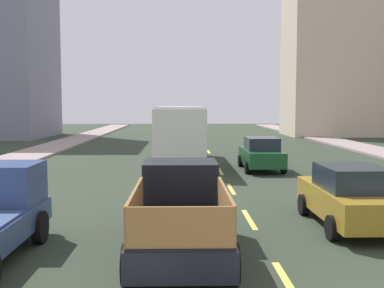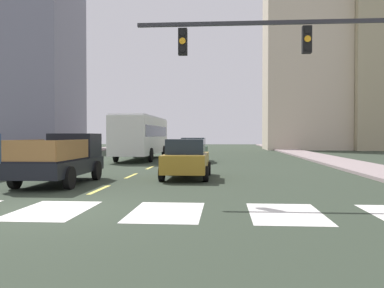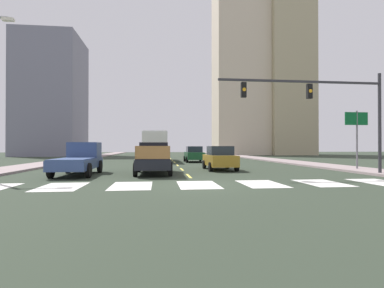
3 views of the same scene
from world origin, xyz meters
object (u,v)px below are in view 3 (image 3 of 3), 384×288
object	(u,v)px
pickup_dark	(80,159)
sedan_mid	(194,154)
city_bus	(155,144)
direction_sign_green	(357,127)
pickup_stakebed	(153,158)
sedan_near_left	(220,158)
traffic_signal_gantry	(329,102)

from	to	relation	value
pickup_dark	sedan_mid	size ratio (longest dim) A/B	1.18
city_bus	pickup_dark	bearing A→B (deg)	-107.15
direction_sign_green	pickup_dark	bearing A→B (deg)	-177.69
pickup_stakebed	pickup_dark	size ratio (longest dim) A/B	1.00
city_bus	direction_sign_green	distance (m)	21.00
city_bus	sedan_near_left	distance (m)	14.61
city_bus	direction_sign_green	xyz separation A→B (m)	(14.17, -15.46, 1.08)
sedan_near_left	city_bus	bearing A→B (deg)	109.74
pickup_stakebed	city_bus	size ratio (longest dim) A/B	0.48
sedan_mid	traffic_signal_gantry	distance (m)	17.66
sedan_mid	traffic_signal_gantry	bearing A→B (deg)	-67.42
sedan_mid	direction_sign_green	xyz separation A→B (m)	(9.93, -13.01, 2.17)
pickup_dark	city_bus	size ratio (longest dim) A/B	0.48
pickup_stakebed	sedan_mid	distance (m)	14.10
pickup_stakebed	pickup_dark	xyz separation A→B (m)	(-4.42, -0.30, -0.02)
pickup_stakebed	sedan_mid	world-z (taller)	pickup_stakebed
pickup_stakebed	sedan_near_left	world-z (taller)	pickup_stakebed
city_bus	sedan_mid	world-z (taller)	city_bus
pickup_stakebed	city_bus	xyz separation A→B (m)	(-0.04, 15.91, 1.02)
traffic_signal_gantry	direction_sign_green	xyz separation A→B (m)	(4.05, 3.30, -1.20)
pickup_stakebed	traffic_signal_gantry	size ratio (longest dim) A/B	0.53
sedan_near_left	traffic_signal_gantry	world-z (taller)	traffic_signal_gantry
pickup_dark	traffic_signal_gantry	size ratio (longest dim) A/B	0.53
pickup_dark	sedan_near_left	distance (m)	9.44
pickup_dark	sedan_mid	bearing A→B (deg)	55.72
pickup_stakebed	pickup_dark	bearing A→B (deg)	-178.85
direction_sign_green	sedan_mid	bearing A→B (deg)	127.34
sedan_mid	sedan_near_left	bearing A→B (deg)	-84.75
pickup_dark	traffic_signal_gantry	distance (m)	15.10
pickup_stakebed	sedan_near_left	distance (m)	5.16
city_bus	sedan_near_left	bearing A→B (deg)	-73.03
sedan_mid	direction_sign_green	size ratio (longest dim) A/B	1.05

